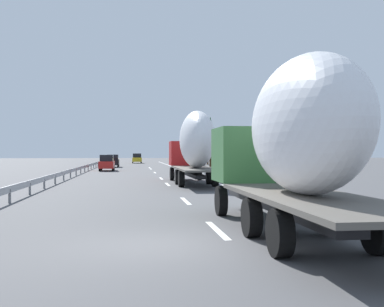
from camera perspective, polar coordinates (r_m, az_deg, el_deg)
name	(u,v)px	position (r m, az deg, el deg)	size (l,w,h in m)	color
ground_plane	(138,173)	(51.30, -6.54, -2.34)	(260.00, 260.00, 0.00)	#4C4C4F
lane_stripe_0	(217,230)	(13.65, 3.07, -9.25)	(3.20, 0.20, 0.01)	white
lane_stripe_1	(186,201)	(21.60, -0.79, -5.77)	(3.20, 0.20, 0.01)	white
lane_stripe_2	(168,184)	(32.71, -2.99, -3.75)	(3.20, 0.20, 0.01)	white
lane_stripe_3	(161,178)	(40.00, -3.77, -3.04)	(3.20, 0.20, 0.01)	white
lane_stripe_4	(155,173)	(51.55, -4.54, -2.32)	(3.20, 0.20, 0.01)	white
lane_stripe_5	(150,168)	(67.61, -5.18, -1.73)	(3.20, 0.20, 0.01)	white
lane_stripe_6	(151,169)	(62.84, -5.02, -1.88)	(3.20, 0.20, 0.01)	white
edge_line_right	(184,171)	(56.62, -1.02, -2.10)	(110.00, 0.20, 0.01)	white
truck_lead	(194,145)	(32.19, 0.29, 1.02)	(13.30, 2.55, 4.96)	#B21919
truck_trailing	(290,140)	(12.87, 11.85, 1.56)	(12.07, 2.55, 4.61)	#387038
car_black_suv	(113,161)	(71.16, -9.58, -0.88)	(4.38, 1.79, 1.89)	black
car_red_compact	(107,163)	(57.28, -10.30, -1.12)	(4.74, 1.73, 1.93)	red
car_yellow_coupe	(137,158)	(96.42, -6.70, -0.59)	(4.61, 1.92, 1.98)	gold
road_sign	(205,153)	(47.77, 1.58, 0.03)	(0.10, 0.90, 3.07)	gray
tree_0	(208,140)	(85.55, 1.92, 1.60)	(2.83, 2.83, 7.11)	#472D19
tree_1	(212,139)	(81.95, 2.41, 1.80)	(3.30, 3.30, 7.55)	#472D19
tree_2	(210,137)	(64.63, 2.24, 2.02)	(2.62, 2.62, 7.15)	#472D19
guardrail_median	(85,167)	(54.54, -12.90, -1.59)	(94.00, 0.10, 0.76)	#9EA0A5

